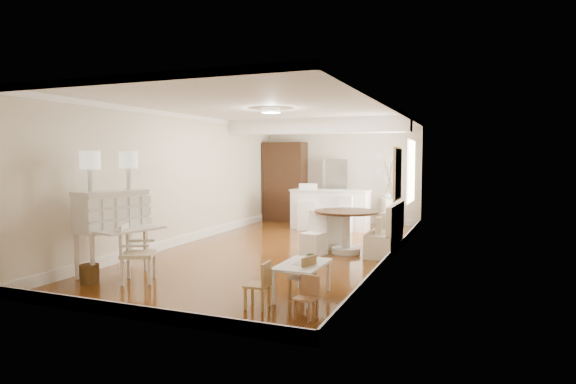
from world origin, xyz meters
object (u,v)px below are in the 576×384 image
Objects in this scene: slip_chair_near at (314,233)px; breakfast_counter at (330,209)px; kids_chair_b at (302,277)px; fridge at (348,192)px; kids_table at (302,280)px; dining_table at (346,232)px; secretary_bureau at (112,233)px; bar_stool_right at (342,215)px; kids_chair_a at (257,284)px; gustavian_armchair at (138,253)px; wicker_basket at (89,274)px; kids_chair_c at (306,298)px; sideboard at (389,213)px; bar_stool_left at (307,207)px; slip_chair_far at (329,227)px; pantry_cabinet at (285,182)px.

breakfast_counter is (-0.65, 3.28, 0.10)m from slip_chair_near.
fridge reaches higher than kids_chair_b.
dining_table is at bearing 94.06° from kids_table.
secretary_bureau reaches higher than bar_stool_right.
fridge is (-0.85, 7.72, 0.60)m from kids_chair_a.
dining_table reaches higher than kids_chair_b.
dining_table reaches higher than kids_chair_a.
gustavian_armchair is 0.78m from wicker_basket.
breakfast_counter is 1.14m from fridge.
kids_chair_c is 6.41m from bar_stool_right.
kids_chair_a is at bearing -120.75° from kids_table.
kids_chair_c is 7.51m from sideboard.
secretary_bureau is at bearing 91.69° from wicker_basket.
dining_table is 3.17m from bar_stool_left.
kids_chair_c is 0.55× the size of bar_stool_right.
slip_chair_far is 0.74× the size of bar_stool_left.
kids_chair_b is (0.01, -0.05, 0.07)m from kids_table.
wicker_basket is 0.56× the size of kids_chair_c.
slip_chair_near is 0.36× the size of pantry_cabinet.
kids_chair_b is 6.14m from bar_stool_left.
bar_stool_right is at bearing -116.84° from slip_chair_far.
kids_chair_c is at bearing -67.31° from kids_table.
kids_chair_a is 7.79m from fridge.
kids_table is 1.85× the size of kids_chair_c.
kids_table is 2.87m from slip_chair_near.
slip_chair_near is at bearing 116.24° from kids_chair_c.
slip_chair_near is (-0.40, 3.39, 0.12)m from kids_chair_a.
kids_chair_b is at bearing -76.79° from breakfast_counter.
fridge is at bearing -115.86° from slip_chair_far.
dining_table is 0.65m from slip_chair_near.
kids_chair_c is 0.61× the size of sideboard.
bar_stool_left is at bearing -95.49° from slip_chair_far.
dining_table is (2.99, 3.58, 0.28)m from wicker_basket.
fridge is 1.36m from sideboard.
pantry_cabinet reaches higher than secretary_bureau.
wicker_basket is 0.47× the size of kids_chair_b.
breakfast_counter reaches higher than kids_chair_a.
wicker_basket is at bearing -104.70° from fridge.
wicker_basket is 0.31× the size of bar_stool_right.
kids_chair_a is 6.75m from breakfast_counter.
bar_stool_right is (2.28, 5.46, -0.22)m from secretary_bureau.
gustavian_armchair is 1.74× the size of kids_chair_c.
gustavian_armchair is 7.32m from sideboard.
slip_chair_far reaches higher than wicker_basket.
wicker_basket is at bearing -113.04° from slip_chair_near.
kids_chair_b is (3.23, -0.09, -0.38)m from secretary_bureau.
fridge is at bearing 137.95° from sideboard.
bar_stool_left is at bearing 108.72° from kids_table.
kids_table is 7.23m from fridge.
slip_chair_near is at bearing -58.16° from gustavian_armchair.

